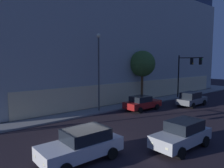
# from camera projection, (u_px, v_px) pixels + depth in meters

# --- Properties ---
(ground_plane) EXTENTS (120.00, 120.00, 0.00)m
(ground_plane) POSITION_uv_depth(u_px,v_px,m) (87.00, 143.00, 14.01)
(ground_plane) COLOR black
(modern_building) EXTENTS (39.30, 27.78, 18.79)m
(modern_building) POSITION_uv_depth(u_px,v_px,m) (89.00, 40.00, 39.07)
(modern_building) COLOR #4C4C51
(modern_building) RESTS_ON ground
(traffic_light_far_corner) EXTENTS (0.55, 3.59, 6.13)m
(traffic_light_far_corner) POSITION_uv_depth(u_px,v_px,m) (187.00, 68.00, 30.14)
(traffic_light_far_corner) COLOR black
(traffic_light_far_corner) RESTS_ON sidewalk_corner
(street_lamp_sidewalk) EXTENTS (0.44, 0.44, 8.10)m
(street_lamp_sidewalk) POSITION_uv_depth(u_px,v_px,m) (99.00, 63.00, 22.14)
(street_lamp_sidewalk) COLOR #434343
(street_lamp_sidewalk) RESTS_ON sidewalk_corner
(sidewalk_tree) EXTENTS (3.40, 3.40, 6.64)m
(sidewalk_tree) POSITION_uv_depth(u_px,v_px,m) (142.00, 64.00, 27.78)
(sidewalk_tree) COLOR brown
(sidewalk_tree) RESTS_ON sidewalk_corner
(car_white) EXTENTS (4.55, 2.17, 1.70)m
(car_white) POSITION_uv_depth(u_px,v_px,m) (82.00, 144.00, 11.49)
(car_white) COLOR silver
(car_white) RESTS_ON ground
(car_silver) EXTENTS (4.38, 1.96, 1.70)m
(car_silver) POSITION_uv_depth(u_px,v_px,m) (182.00, 134.00, 13.15)
(car_silver) COLOR #B7BABF
(car_silver) RESTS_ON ground
(car_red) EXTENTS (4.42, 2.11, 1.58)m
(car_red) POSITION_uv_depth(u_px,v_px,m) (142.00, 103.00, 23.48)
(car_red) COLOR maroon
(car_red) RESTS_ON ground
(car_grey) EXTENTS (4.61, 2.16, 1.70)m
(car_grey) POSITION_uv_depth(u_px,v_px,m) (191.00, 99.00, 25.69)
(car_grey) COLOR slate
(car_grey) RESTS_ON ground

